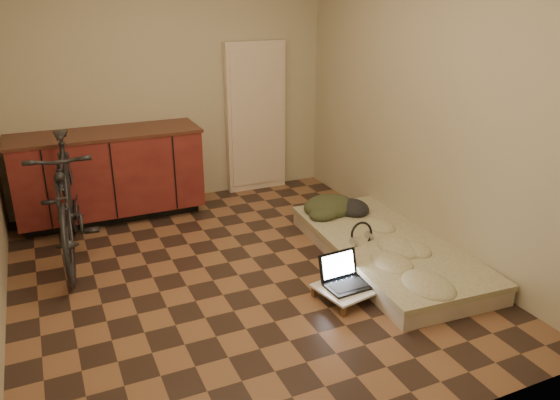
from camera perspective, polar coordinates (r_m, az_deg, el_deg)
name	(u,v)px	position (r m, az deg, el deg)	size (l,w,h in m)	color
room_shell	(233,121)	(4.12, -4.89, 8.22)	(3.50, 4.00, 2.60)	brown
cabinets	(109,175)	(5.79, -17.41, 2.55)	(1.84, 0.62, 0.91)	black
appliance_panel	(256,118)	(6.32, -2.57, 8.60)	(0.70, 0.10, 1.70)	beige
bicycle	(66,193)	(5.01, -21.44, 0.65)	(0.53, 1.82, 1.18)	black
futon	(387,249)	(4.89, 11.16, -5.08)	(1.11, 2.11, 0.18)	#BFAE98
clothing_pile	(336,201)	(5.36, 5.86, -0.06)	(0.56, 0.46, 0.22)	#2F351F
headphones	(362,233)	(4.75, 8.53, -3.46)	(0.25, 0.22, 0.16)	black
lap_desk	(356,285)	(4.29, 7.92, -8.76)	(0.67, 0.50, 0.10)	brown
laptop	(344,278)	(4.25, 6.75, -8.12)	(0.35, 0.32, 0.23)	black
mouse	(374,274)	(4.41, 9.81, -7.59)	(0.06, 0.09, 0.03)	silver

